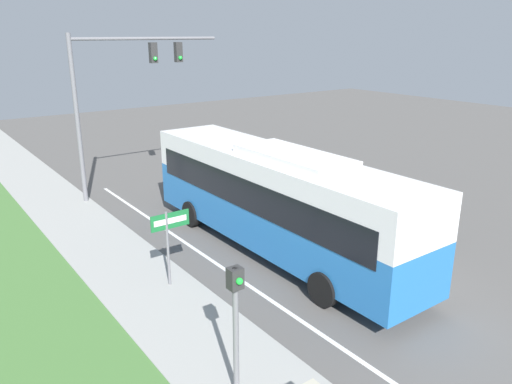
{
  "coord_description": "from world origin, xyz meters",
  "views": [
    {
      "loc": [
        -11.38,
        -8.2,
        7.29
      ],
      "look_at": [
        -1.45,
        5.38,
        1.9
      ],
      "focal_mm": 35.0,
      "sensor_mm": 36.0,
      "label": 1
    }
  ],
  "objects_px": {
    "signal_gantry": "(120,82)",
    "street_sign": "(169,234)",
    "pedestrian_signal": "(236,311)",
    "bus": "(275,195)"
  },
  "relations": [
    {
      "from": "signal_gantry",
      "to": "street_sign",
      "type": "relative_size",
      "value": 3.02
    },
    {
      "from": "pedestrian_signal",
      "to": "street_sign",
      "type": "relative_size",
      "value": 1.23
    },
    {
      "from": "pedestrian_signal",
      "to": "street_sign",
      "type": "height_order",
      "value": "pedestrian_signal"
    },
    {
      "from": "bus",
      "to": "signal_gantry",
      "type": "distance_m",
      "value": 9.66
    },
    {
      "from": "signal_gantry",
      "to": "bus",
      "type": "bearing_deg",
      "value": -79.62
    },
    {
      "from": "bus",
      "to": "street_sign",
      "type": "relative_size",
      "value": 4.98
    },
    {
      "from": "bus",
      "to": "signal_gantry",
      "type": "xyz_separation_m",
      "value": [
        -1.65,
        8.98,
        3.16
      ]
    },
    {
      "from": "pedestrian_signal",
      "to": "street_sign",
      "type": "distance_m",
      "value": 5.19
    },
    {
      "from": "signal_gantry",
      "to": "pedestrian_signal",
      "type": "xyz_separation_m",
      "value": [
        -3.57,
        -14.32,
        -3.17
      ]
    },
    {
      "from": "bus",
      "to": "pedestrian_signal",
      "type": "distance_m",
      "value": 7.47
    }
  ]
}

